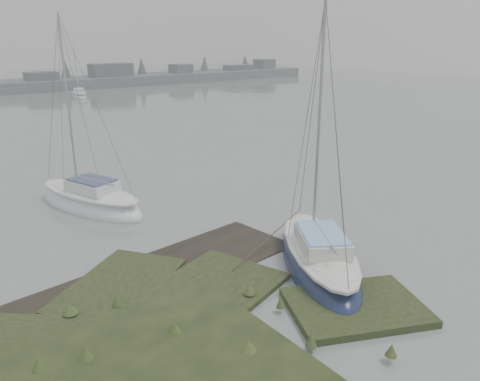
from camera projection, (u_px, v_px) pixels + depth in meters
ground at (28, 135)px, 35.13m from camera, size 160.00×160.00×0.00m
far_shoreline at (150, 78)px, 74.44m from camera, size 60.00×8.00×4.15m
sailboat_main at (319, 260)px, 14.73m from camera, size 4.97×6.25×8.64m
sailboat_white at (91, 202)px, 19.98m from camera, size 3.72×6.35×8.51m
sailboat_far_b at (79, 96)px, 56.80m from camera, size 2.87×5.40×7.26m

